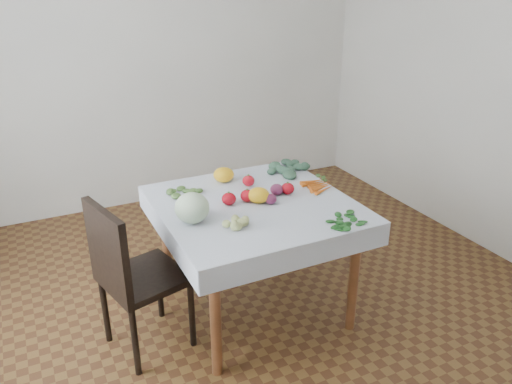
# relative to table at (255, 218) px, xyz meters

# --- Properties ---
(ground) EXTENTS (4.00, 4.00, 0.00)m
(ground) POSITION_rel_table_xyz_m (0.00, 0.00, -0.65)
(ground) COLOR brown
(back_wall) EXTENTS (4.00, 0.04, 2.70)m
(back_wall) POSITION_rel_table_xyz_m (0.00, 2.00, 0.70)
(back_wall) COLOR silver
(back_wall) RESTS_ON ground
(table) EXTENTS (1.00, 1.00, 0.75)m
(table) POSITION_rel_table_xyz_m (0.00, 0.00, 0.00)
(table) COLOR brown
(table) RESTS_ON ground
(tablecloth) EXTENTS (1.12, 1.12, 0.01)m
(tablecloth) POSITION_rel_table_xyz_m (0.00, 0.00, 0.10)
(tablecloth) COLOR white
(tablecloth) RESTS_ON table
(chair) EXTENTS (0.51, 0.51, 0.93)m
(chair) POSITION_rel_table_xyz_m (-0.79, -0.06, -0.12)
(chair) COLOR black
(chair) RESTS_ON ground
(cabbage) EXTENTS (0.20, 0.20, 0.17)m
(cabbage) POSITION_rel_table_xyz_m (-0.42, -0.08, 0.19)
(cabbage) COLOR silver
(cabbage) RESTS_ON tablecloth
(tomato_a) EXTENTS (0.10, 0.10, 0.07)m
(tomato_a) POSITION_rel_table_xyz_m (-0.03, 0.04, 0.14)
(tomato_a) COLOR #AF0B18
(tomato_a) RESTS_ON tablecloth
(tomato_b) EXTENTS (0.10, 0.10, 0.07)m
(tomato_b) POSITION_rel_table_xyz_m (0.08, 0.25, 0.14)
(tomato_b) COLOR #AF0B18
(tomato_b) RESTS_ON tablecloth
(tomato_c) EXTENTS (0.11, 0.11, 0.07)m
(tomato_c) POSITION_rel_table_xyz_m (-0.15, 0.04, 0.14)
(tomato_c) COLOR #AF0B18
(tomato_c) RESTS_ON tablecloth
(tomato_d) EXTENTS (0.09, 0.09, 0.07)m
(tomato_d) POSITION_rel_table_xyz_m (0.24, 0.03, 0.14)
(tomato_d) COLOR #AF0B18
(tomato_d) RESTS_ON tablecloth
(heirloom_back) EXTENTS (0.15, 0.15, 0.10)m
(heirloom_back) POSITION_rel_table_xyz_m (-0.03, 0.39, 0.15)
(heirloom_back) COLOR yellow
(heirloom_back) RESTS_ON tablecloth
(heirloom_front) EXTENTS (0.14, 0.14, 0.09)m
(heirloom_front) POSITION_rel_table_xyz_m (0.03, -0.00, 0.15)
(heirloom_front) COLOR yellow
(heirloom_front) RESTS_ON tablecloth
(onion_a) EXTENTS (0.09, 0.09, 0.06)m
(onion_a) POSITION_rel_table_xyz_m (0.08, -0.05, 0.13)
(onion_a) COLOR #55183D
(onion_a) RESTS_ON tablecloth
(onion_b) EXTENTS (0.09, 0.09, 0.07)m
(onion_b) POSITION_rel_table_xyz_m (0.18, 0.05, 0.14)
(onion_b) COLOR #55183D
(onion_b) RESTS_ON tablecloth
(tomatillo_cluster) EXTENTS (0.15, 0.11, 0.05)m
(tomatillo_cluster) POSITION_rel_table_xyz_m (-0.22, -0.24, 0.13)
(tomatillo_cluster) COLOR #BFC773
(tomatillo_cluster) RESTS_ON tablecloth
(carrot_bunch) EXTENTS (0.18, 0.21, 0.03)m
(carrot_bunch) POSITION_rel_table_xyz_m (0.48, 0.04, 0.12)
(carrot_bunch) COLOR orange
(carrot_bunch) RESTS_ON tablecloth
(kale_bunch) EXTENTS (0.35, 0.29, 0.05)m
(kale_bunch) POSITION_rel_table_xyz_m (0.41, 0.37, 0.13)
(kale_bunch) COLOR #3E654C
(kale_bunch) RESTS_ON tablecloth
(basil_bunch) EXTENTS (0.24, 0.21, 0.01)m
(basil_bunch) POSITION_rel_table_xyz_m (0.33, -0.46, 0.11)
(basil_bunch) COLOR #1C5B1C
(basil_bunch) RESTS_ON tablecloth
(dill_bunch) EXTENTS (0.23, 0.16, 0.02)m
(dill_bunch) POSITION_rel_table_xyz_m (-0.32, 0.34, 0.11)
(dill_bunch) COLOR #4B7435
(dill_bunch) RESTS_ON tablecloth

